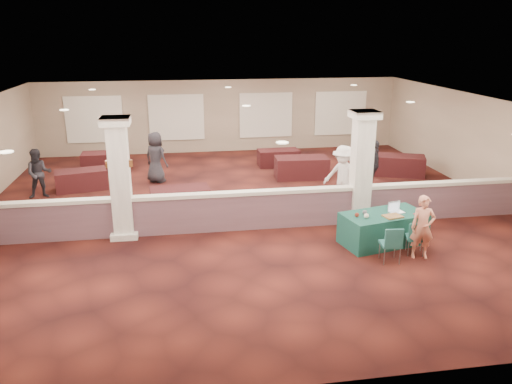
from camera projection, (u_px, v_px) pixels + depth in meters
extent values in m
plane|color=#481812|center=(247.00, 210.00, 15.26)|extent=(16.00, 16.00, 0.00)
cube|color=#7E6C57|center=(222.00, 116.00, 22.29)|extent=(16.00, 0.04, 3.20)
cube|color=#7E6C57|center=(323.00, 293.00, 7.25)|extent=(16.00, 0.04, 3.20)
cube|color=#7E6C57|center=(494.00, 150.00, 15.96)|extent=(0.04, 16.00, 3.20)
cube|color=white|center=(246.00, 105.00, 14.28)|extent=(16.00, 16.00, 0.02)
cube|color=brown|center=(254.00, 212.00, 13.70)|extent=(15.60, 0.20, 1.00)
cube|color=beige|center=(254.00, 193.00, 13.53)|extent=(15.60, 0.28, 0.10)
cube|color=beige|center=(120.00, 179.00, 12.84)|extent=(0.50, 0.50, 3.20)
cube|color=beige|center=(125.00, 233.00, 13.31)|extent=(0.70, 0.70, 0.16)
cube|color=beige|center=(115.00, 121.00, 12.38)|extent=(0.72, 0.72, 0.20)
cube|color=beige|center=(361.00, 168.00, 13.81)|extent=(0.50, 0.50, 3.20)
cube|color=beige|center=(358.00, 220.00, 14.28)|extent=(0.70, 0.70, 0.16)
cube|color=beige|center=(365.00, 114.00, 13.35)|extent=(0.72, 0.72, 0.20)
cylinder|color=brown|center=(108.00, 164.00, 12.67)|extent=(0.12, 0.12, 0.18)
cylinder|color=beige|center=(108.00, 164.00, 12.67)|extent=(0.09, 0.09, 0.10)
cylinder|color=brown|center=(130.00, 163.00, 12.76)|extent=(0.12, 0.12, 0.18)
cylinder|color=beige|center=(130.00, 163.00, 12.76)|extent=(0.09, 0.09, 0.10)
cube|color=#103C39|center=(383.00, 228.00, 12.78)|extent=(2.29, 1.49, 0.81)
cube|color=#1C5145|center=(416.00, 238.00, 12.16)|extent=(0.54, 0.54, 0.06)
cube|color=#1C5145|center=(418.00, 232.00, 11.91)|extent=(0.41, 0.16, 0.41)
cylinder|color=gray|center=(408.00, 249.00, 12.09)|extent=(0.03, 0.03, 0.39)
cylinder|color=gray|center=(423.00, 250.00, 12.04)|extent=(0.03, 0.03, 0.39)
cylinder|color=gray|center=(406.00, 243.00, 12.42)|extent=(0.03, 0.03, 0.39)
cylinder|color=gray|center=(421.00, 244.00, 12.38)|extent=(0.03, 0.03, 0.39)
cube|color=#1C5145|center=(390.00, 244.00, 11.75)|extent=(0.49, 0.49, 0.06)
cube|color=#1C5145|center=(394.00, 238.00, 11.48)|extent=(0.43, 0.09, 0.43)
cylinder|color=gray|center=(384.00, 257.00, 11.64)|extent=(0.03, 0.03, 0.41)
cylinder|color=gray|center=(400.00, 256.00, 11.66)|extent=(0.03, 0.03, 0.41)
cylinder|color=gray|center=(379.00, 250.00, 11.99)|extent=(0.03, 0.03, 0.41)
cylinder|color=gray|center=(395.00, 250.00, 12.01)|extent=(0.03, 0.03, 0.41)
imported|color=#D97E5E|center=(423.00, 227.00, 11.86)|extent=(0.63, 0.49, 1.56)
cube|color=black|center=(81.00, 180.00, 17.16)|extent=(1.84, 1.20, 0.69)
cube|color=black|center=(180.00, 199.00, 15.14)|extent=(1.84, 1.06, 0.72)
cube|color=black|center=(399.00, 165.00, 18.90)|extent=(2.07, 1.54, 0.75)
cube|color=black|center=(105.00, 161.00, 19.53)|extent=(1.79, 0.93, 0.71)
cube|color=black|center=(278.00, 158.00, 20.20)|extent=(1.65, 0.85, 0.66)
cube|color=black|center=(301.00, 168.00, 18.52)|extent=(1.99, 1.07, 0.78)
imported|color=black|center=(39.00, 174.00, 16.18)|extent=(0.86, 0.58, 1.63)
imported|color=silver|center=(343.00, 176.00, 15.42)|extent=(1.27, 1.25, 1.91)
imported|color=black|center=(374.00, 165.00, 17.10)|extent=(0.89, 1.11, 1.70)
imported|color=black|center=(156.00, 157.00, 17.85)|extent=(1.01, 0.94, 1.83)
cube|color=silver|center=(397.00, 212.00, 12.72)|extent=(0.41, 0.33, 0.02)
cube|color=silver|center=(394.00, 206.00, 12.79)|extent=(0.36, 0.09, 0.24)
cube|color=silver|center=(394.00, 206.00, 12.79)|extent=(0.33, 0.08, 0.21)
cube|color=orange|center=(393.00, 216.00, 12.43)|extent=(0.51, 0.42, 0.03)
sphere|color=#F1E3C7|center=(366.00, 216.00, 12.33)|extent=(0.12, 0.12, 0.12)
sphere|color=maroon|center=(357.00, 215.00, 12.42)|extent=(0.11, 0.11, 0.11)
sphere|color=#4A494E|center=(365.00, 212.00, 12.58)|extent=(0.12, 0.12, 0.12)
cube|color=red|center=(415.00, 214.00, 12.63)|extent=(0.14, 0.06, 0.01)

